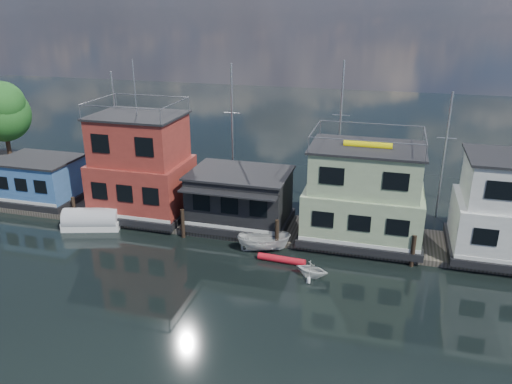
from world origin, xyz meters
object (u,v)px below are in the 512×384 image
(houseboat_blue, at_px, (40,180))
(red_kayak, at_px, (282,259))
(houseboat_dark, at_px, (240,198))
(houseboat_green, at_px, (364,195))
(tarp_runabout, at_px, (92,220))
(dinghy_white, at_px, (312,269))
(houseboat_red, at_px, (141,167))
(motorboat, at_px, (264,242))

(houseboat_blue, relative_size, red_kayak, 2.00)
(houseboat_blue, bearing_deg, red_kayak, -11.92)
(houseboat_dark, distance_m, red_kayak, 6.61)
(houseboat_green, height_order, tarp_runabout, houseboat_green)
(houseboat_green, height_order, dinghy_white, houseboat_green)
(houseboat_red, distance_m, houseboat_dark, 8.18)
(houseboat_blue, height_order, dinghy_white, houseboat_blue)
(houseboat_green, relative_size, dinghy_white, 4.01)
(houseboat_dark, bearing_deg, red_kayak, -47.09)
(red_kayak, bearing_deg, houseboat_dark, 136.46)
(houseboat_blue, relative_size, houseboat_red, 0.54)
(houseboat_red, height_order, dinghy_white, houseboat_red)
(houseboat_dark, height_order, houseboat_green, houseboat_green)
(houseboat_blue, bearing_deg, houseboat_red, 0.00)
(motorboat, bearing_deg, dinghy_white, -136.04)
(houseboat_blue, distance_m, dinghy_white, 24.73)
(motorboat, relative_size, tarp_runabout, 0.80)
(houseboat_green, bearing_deg, tarp_runabout, -170.85)
(houseboat_blue, height_order, motorboat, houseboat_blue)
(houseboat_blue, bearing_deg, houseboat_dark, -0.06)
(houseboat_blue, relative_size, motorboat, 1.75)
(houseboat_red, xyz_separation_m, motorboat, (10.73, -3.39, -3.40))
(houseboat_red, xyz_separation_m, tarp_runabout, (-2.80, -3.19, -3.46))
(houseboat_red, relative_size, red_kayak, 3.71)
(tarp_runabout, distance_m, red_kayak, 15.12)
(houseboat_green, distance_m, motorboat, 7.68)
(houseboat_dark, bearing_deg, tarp_runabout, -163.65)
(houseboat_red, distance_m, dinghy_white, 16.02)
(dinghy_white, bearing_deg, tarp_runabout, 92.17)
(houseboat_red, bearing_deg, red_kayak, -20.55)
(houseboat_green, distance_m, dinghy_white, 7.09)
(houseboat_dark, distance_m, motorboat, 4.66)
(houseboat_green, distance_m, tarp_runabout, 20.27)
(houseboat_dark, xyz_separation_m, motorboat, (2.73, -3.37, -1.71))
(tarp_runabout, xyz_separation_m, red_kayak, (15.05, -1.40, -0.41))
(houseboat_green, xyz_separation_m, tarp_runabout, (-19.80, -3.19, -2.91))
(houseboat_blue, relative_size, tarp_runabout, 1.41)
(red_kayak, bearing_deg, houseboat_red, 163.00)
(houseboat_blue, relative_size, houseboat_green, 0.76)
(tarp_runabout, bearing_deg, houseboat_dark, -0.37)
(houseboat_green, relative_size, motorboat, 2.30)
(houseboat_dark, bearing_deg, houseboat_green, 0.12)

